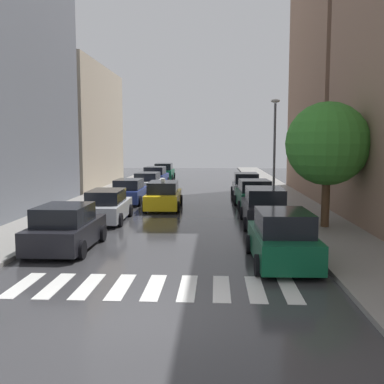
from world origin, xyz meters
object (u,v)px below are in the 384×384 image
Objects in this scene: parked_car_left_sixth at (164,172)px; taxi_midroad at (164,196)px; parked_car_left_fourth at (148,183)px; parked_car_left_nearest at (66,229)px; parked_car_right_nearest at (283,239)px; parked_car_left_fifth at (155,177)px; parked_car_right_third at (254,195)px; lamp_post_right at (275,141)px; parked_car_right_second at (264,208)px; parked_car_left_second at (107,206)px; parked_car_right_fourth at (246,186)px; street_tree_right at (327,144)px; parked_car_left_third at (129,192)px.

taxi_midroad reaches higher than parked_car_left_sixth.
parked_car_left_nearest is at bearing -179.23° from parked_car_left_fourth.
parked_car_right_nearest is at bearing -167.83° from parked_car_left_sixth.
taxi_midroad is (2.46, -14.60, -0.04)m from parked_car_left_fifth.
parked_car_right_third is 0.62× the size of lamp_post_right.
parked_car_left_sixth is at bearing 5.12° from taxi_midroad.
parked_car_right_second reaches higher than parked_car_left_fourth.
parked_car_left_second is at bearing 179.51° from parked_car_left_sixth.
lamp_post_right is (9.34, 14.55, 3.21)m from parked_car_left_nearest.
parked_car_left_nearest is 0.99× the size of parked_car_right_nearest.
parked_car_right_fourth is 0.80× the size of street_tree_right.
parked_car_left_fifth is 0.65× the size of lamp_post_right.
parked_car_left_third is at bearing 47.04° from parked_car_right_second.
parked_car_left_third is 0.75× the size of street_tree_right.
street_tree_right reaches higher than parked_car_left_third.
parked_car_left_fourth is (0.05, 19.34, -0.03)m from parked_car_left_nearest.
parked_car_left_fourth is at bearing 18.41° from parked_car_right_nearest.
parked_car_right_fourth is at bearing 139.89° from lamp_post_right.
parked_car_right_second is 0.72× the size of lamp_post_right.
parked_car_right_second is 4.07m from street_tree_right.
parked_car_left_nearest is 0.91× the size of parked_car_left_second.
parked_car_right_nearest reaches higher than parked_car_left_fifth.
parked_car_left_fifth is 21.14m from parked_car_right_second.
parked_car_left_third reaches higher than parked_car_left_fourth.
street_tree_right is at bearing -26.47° from parked_car_right_nearest.
parked_car_left_third is 0.94× the size of parked_car_right_fourth.
street_tree_right is at bearing -160.48° from parked_car_right_third.
parked_car_left_second is 6.65m from parked_car_left_third.
taxi_midroad reaches higher than parked_car_left_fifth.
parked_car_right_second reaches higher than parked_car_left_second.
taxi_midroad is at bearing 22.38° from parked_car_right_nearest.
parked_car_right_second is at bearing 159.74° from street_tree_right.
parked_car_left_sixth is 33.90m from parked_car_right_nearest.
parked_car_left_nearest is 0.95× the size of parked_car_left_fifth.
parked_car_right_nearest is 0.76× the size of street_tree_right.
parked_car_left_third is at bearing 73.35° from parked_car_right_third.
parked_car_left_fourth is at bearing 12.80° from taxi_midroad.
parked_car_left_sixth reaches higher than parked_car_left_nearest.
lamp_post_right reaches higher than parked_car_left_sixth.
parked_car_left_sixth and parked_car_right_nearest have the same top height.
taxi_midroad reaches higher than parked_car_right_fourth.
parked_car_left_second is 13.43m from parked_car_left_fourth.
lamp_post_right is at bearing -7.63° from parked_car_right_nearest.
lamp_post_right is (1.77, -1.49, 3.16)m from parked_car_right_fourth.
parked_car_left_fourth is 11.59m from parked_car_right_third.
street_tree_right is (2.74, 5.83, 3.01)m from parked_car_right_nearest.
parked_car_right_nearest is at bearing -115.15° from street_tree_right.
parked_car_right_second is at bearing -164.33° from parked_car_left_sixth.
parked_car_left_sixth is (-0.15, 25.54, 0.07)m from parked_car_left_second.
taxi_midroad is (-5.19, 11.83, -0.05)m from parked_car_right_nearest.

